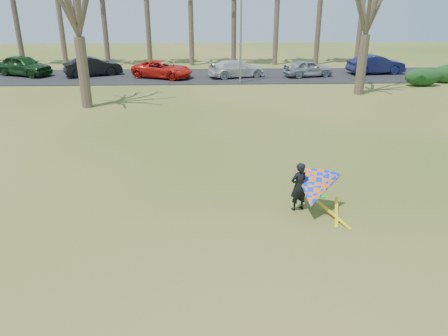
{
  "coord_description": "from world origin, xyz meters",
  "views": [
    {
      "loc": [
        -0.51,
        -11.8,
        6.76
      ],
      "look_at": [
        0.0,
        2.0,
        1.1
      ],
      "focal_mm": 35.0,
      "sensor_mm": 36.0,
      "label": 1
    }
  ],
  "objects_px": {
    "car_5": "(376,64)",
    "car_0": "(24,65)",
    "car_2": "(162,69)",
    "car_4": "(308,68)",
    "car_3": "(236,69)",
    "car_1": "(93,66)",
    "streetlight": "(243,23)",
    "kite_flyer": "(313,189)"
  },
  "relations": [
    {
      "from": "streetlight",
      "to": "car_2",
      "type": "distance_m",
      "value": 7.72
    },
    {
      "from": "car_5",
      "to": "kite_flyer",
      "type": "xyz_separation_m",
      "value": [
        -11.06,
        -24.72,
        0.0
      ]
    },
    {
      "from": "streetlight",
      "to": "car_5",
      "type": "xyz_separation_m",
      "value": [
        11.7,
        3.47,
        -3.62
      ]
    },
    {
      "from": "car_3",
      "to": "kite_flyer",
      "type": "distance_m",
      "value": 23.67
    },
    {
      "from": "car_0",
      "to": "kite_flyer",
      "type": "xyz_separation_m",
      "value": [
        18.68,
        -24.99,
        -0.04
      ]
    },
    {
      "from": "kite_flyer",
      "to": "car_2",
      "type": "bearing_deg",
      "value": 106.52
    },
    {
      "from": "car_5",
      "to": "car_1",
      "type": "bearing_deg",
      "value": 83.53
    },
    {
      "from": "car_2",
      "to": "car_4",
      "type": "height_order",
      "value": "car_2"
    },
    {
      "from": "car_1",
      "to": "car_2",
      "type": "height_order",
      "value": "car_1"
    },
    {
      "from": "car_5",
      "to": "kite_flyer",
      "type": "relative_size",
      "value": 1.99
    },
    {
      "from": "car_2",
      "to": "car_5",
      "type": "xyz_separation_m",
      "value": [
        18.05,
        1.14,
        0.1
      ]
    },
    {
      "from": "car_1",
      "to": "car_4",
      "type": "distance_m",
      "value": 17.9
    },
    {
      "from": "car_2",
      "to": "kite_flyer",
      "type": "xyz_separation_m",
      "value": [
        6.99,
        -23.57,
        0.1
      ]
    },
    {
      "from": "car_3",
      "to": "car_4",
      "type": "distance_m",
      "value": 5.92
    },
    {
      "from": "car_1",
      "to": "car_4",
      "type": "xyz_separation_m",
      "value": [
        17.87,
        -1.03,
        -0.08
      ]
    },
    {
      "from": "car_2",
      "to": "kite_flyer",
      "type": "height_order",
      "value": "kite_flyer"
    },
    {
      "from": "car_0",
      "to": "car_5",
      "type": "xyz_separation_m",
      "value": [
        29.74,
        -0.27,
        -0.04
      ]
    },
    {
      "from": "car_2",
      "to": "car_3",
      "type": "xyz_separation_m",
      "value": [
        6.06,
        0.08,
        -0.0
      ]
    },
    {
      "from": "car_1",
      "to": "car_3",
      "type": "xyz_separation_m",
      "value": [
        11.95,
        -1.02,
        -0.08
      ]
    },
    {
      "from": "car_4",
      "to": "kite_flyer",
      "type": "bearing_deg",
      "value": 155.22
    },
    {
      "from": "car_1",
      "to": "kite_flyer",
      "type": "bearing_deg",
      "value": -177.27
    },
    {
      "from": "car_1",
      "to": "car_3",
      "type": "distance_m",
      "value": 11.99
    },
    {
      "from": "streetlight",
      "to": "car_1",
      "type": "height_order",
      "value": "streetlight"
    },
    {
      "from": "car_4",
      "to": "car_5",
      "type": "bearing_deg",
      "value": -92.85
    },
    {
      "from": "streetlight",
      "to": "car_0",
      "type": "bearing_deg",
      "value": 168.28
    },
    {
      "from": "car_4",
      "to": "car_0",
      "type": "bearing_deg",
      "value": 73.88
    },
    {
      "from": "streetlight",
      "to": "car_2",
      "type": "xyz_separation_m",
      "value": [
        -6.35,
        2.33,
        -3.72
      ]
    },
    {
      "from": "car_3",
      "to": "car_2",
      "type": "bearing_deg",
      "value": 73.86
    },
    {
      "from": "car_0",
      "to": "car_1",
      "type": "relative_size",
      "value": 1.05
    },
    {
      "from": "streetlight",
      "to": "car_1",
      "type": "xyz_separation_m",
      "value": [
        -12.24,
        3.43,
        -3.64
      ]
    },
    {
      "from": "car_0",
      "to": "car_3",
      "type": "bearing_deg",
      "value": -70.37
    },
    {
      "from": "car_1",
      "to": "car_2",
      "type": "relative_size",
      "value": 0.94
    },
    {
      "from": "car_0",
      "to": "car_3",
      "type": "xyz_separation_m",
      "value": [
        17.75,
        -1.34,
        -0.15
      ]
    },
    {
      "from": "car_0",
      "to": "car_3",
      "type": "relative_size",
      "value": 1.04
    },
    {
      "from": "car_3",
      "to": "kite_flyer",
      "type": "xyz_separation_m",
      "value": [
        0.93,
        -23.65,
        0.1
      ]
    },
    {
      "from": "car_0",
      "to": "car_2",
      "type": "distance_m",
      "value": 11.77
    },
    {
      "from": "streetlight",
      "to": "car_3",
      "type": "xyz_separation_m",
      "value": [
        -0.3,
        2.41,
        -3.72
      ]
    },
    {
      "from": "streetlight",
      "to": "kite_flyer",
      "type": "relative_size",
      "value": 3.35
    },
    {
      "from": "car_3",
      "to": "car_4",
      "type": "xyz_separation_m",
      "value": [
        5.92,
        -0.01,
        0.0
      ]
    },
    {
      "from": "kite_flyer",
      "to": "car_3",
      "type": "bearing_deg",
      "value": 92.26
    },
    {
      "from": "car_0",
      "to": "car_5",
      "type": "height_order",
      "value": "car_0"
    },
    {
      "from": "car_5",
      "to": "car_0",
      "type": "bearing_deg",
      "value": 82.9
    }
  ]
}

